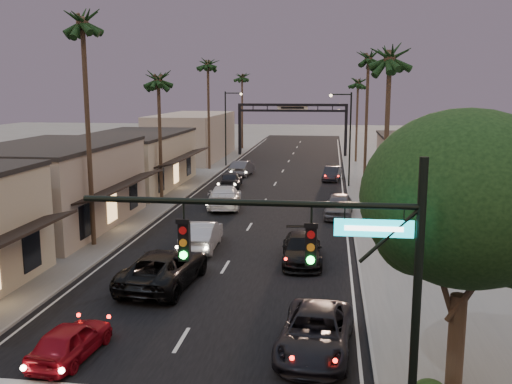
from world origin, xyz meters
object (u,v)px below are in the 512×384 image
(palm_lc, at_px, (158,74))
(curbside_black, at_px, (302,249))
(traffic_signal, at_px, (339,265))
(curbside_near, at_px, (315,333))
(palm_lb, at_px, (82,16))
(palm_ra, at_px, (390,51))
(oncoming_red, at_px, (70,340))
(oncoming_silver, at_px, (202,235))
(streetlight_right, at_px, (347,132))
(corner_tree, at_px, (468,206))
(streetlight_left, at_px, (228,122))
(oncoming_pickup, at_px, (164,268))
(palm_far, at_px, (242,74))
(arch, at_px, (292,116))
(palm_ld, at_px, (208,61))
(palm_rc, at_px, (358,79))
(palm_rb, at_px, (369,54))

(palm_lc, relative_size, curbside_black, 2.34)
(traffic_signal, relative_size, curbside_near, 1.57)
(palm_lb, relative_size, palm_ra, 1.15)
(palm_lc, bearing_deg, palm_lb, -90.00)
(oncoming_red, height_order, oncoming_silver, oncoming_silver)
(streetlight_right, bearing_deg, corner_tree, -86.11)
(streetlight_left, relative_size, palm_lb, 0.59)
(palm_lb, xyz_separation_m, oncoming_pickup, (6.22, -6.20, -12.51))
(streetlight_left, height_order, palm_lb, palm_lb)
(streetlight_right, height_order, palm_far, palm_far)
(palm_lc, bearing_deg, arch, 75.80)
(oncoming_pickup, height_order, oncoming_silver, oncoming_pickup)
(curbside_near, bearing_deg, palm_lc, 121.94)
(palm_lc, bearing_deg, palm_ra, -34.90)
(corner_tree, relative_size, oncoming_pickup, 1.39)
(traffic_signal, height_order, palm_lc, palm_lc)
(arch, xyz_separation_m, streetlight_right, (6.92, -25.00, -0.20))
(palm_ld, bearing_deg, palm_lb, -90.00)
(palm_ld, distance_m, palm_rc, 19.51)
(arch, relative_size, palm_rb, 1.07)
(traffic_signal, bearing_deg, curbside_near, 96.58)
(palm_lb, height_order, palm_rc, palm_lb)
(palm_far, bearing_deg, streetlight_left, -86.05)
(streetlight_right, height_order, oncoming_silver, streetlight_right)
(palm_ld, bearing_deg, traffic_signal, -74.35)
(streetlight_right, bearing_deg, palm_rc, 84.95)
(traffic_signal, xyz_separation_m, palm_lb, (-14.29, 18.00, 8.30))
(streetlight_right, distance_m, palm_lc, 18.66)
(corner_tree, bearing_deg, arch, 98.62)
(palm_lc, distance_m, oncoming_silver, 17.97)
(palm_lb, relative_size, palm_lc, 1.25)
(streetlight_right, height_order, oncoming_red, streetlight_right)
(palm_ra, height_order, palm_rb, palm_rb)
(streetlight_right, distance_m, palm_ld, 19.78)
(palm_ra, bearing_deg, palm_rc, 90.00)
(streetlight_right, bearing_deg, palm_lb, -124.01)
(palm_rb, xyz_separation_m, oncoming_pickup, (-10.98, -28.20, -11.54))
(oncoming_silver, distance_m, curbside_near, 14.51)
(arch, xyz_separation_m, palm_ld, (-8.60, -15.00, 6.88))
(traffic_signal, height_order, palm_far, palm_far)
(oncoming_silver, relative_size, curbside_near, 0.95)
(oncoming_pickup, bearing_deg, oncoming_red, 86.76)
(streetlight_left, xyz_separation_m, oncoming_red, (3.44, -49.92, -4.66))
(palm_far, bearing_deg, arch, -43.95)
(palm_ld, distance_m, palm_far, 23.02)
(palm_ld, xyz_separation_m, curbside_black, (12.58, -34.63, -11.66))
(palm_lb, bearing_deg, corner_tree, -38.83)
(oncoming_silver, bearing_deg, palm_ld, -81.09)
(traffic_signal, bearing_deg, palm_ld, 105.65)
(traffic_signal, distance_m, palm_far, 75.58)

